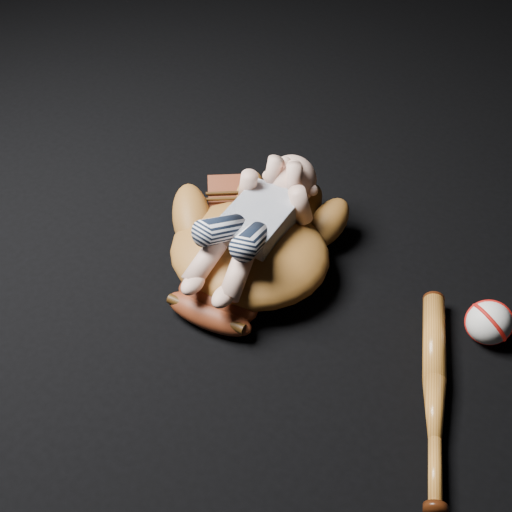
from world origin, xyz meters
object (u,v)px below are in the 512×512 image
at_px(baseball, 489,322).
at_px(newborn_baby, 251,222).
at_px(baseball_bat, 435,392).
at_px(baseball_glove, 249,246).

bearing_deg(baseball, newborn_baby, -167.36).
bearing_deg(baseball_bat, baseball_glove, 169.71).
bearing_deg(baseball_glove, baseball, 7.11).
bearing_deg(newborn_baby, baseball_bat, -15.94).
xyz_separation_m(baseball_glove, newborn_baby, (0.00, 0.00, 0.06)).
height_order(baseball_glove, newborn_baby, newborn_baby).
xyz_separation_m(baseball_glove, baseball_bat, (0.42, -0.08, -0.05)).
height_order(newborn_baby, baseball_bat, newborn_baby).
xyz_separation_m(newborn_baby, baseball_bat, (0.41, -0.08, -0.11)).
relative_size(baseball_glove, newborn_baby, 1.14).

